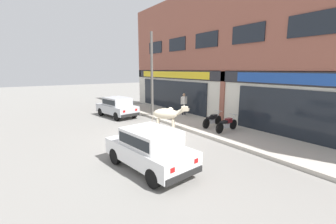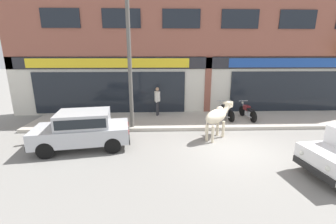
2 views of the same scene
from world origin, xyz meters
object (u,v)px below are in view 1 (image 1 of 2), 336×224
car_1 (117,106)px  motorcycle_1 (227,124)px  utility_pole (152,75)px  cow (167,114)px  pedestrian (184,102)px  car_0 (150,147)px  motorcycle_0 (212,120)px

car_1 → motorcycle_1: car_1 is taller
utility_pole → motorcycle_1: bearing=10.4°
cow → utility_pole: 4.51m
motorcycle_1 → pedestrian: bearing=169.7°
car_1 → pedestrian: 4.96m
car_0 → motorcycle_1: (-1.41, 5.64, -0.27)m
car_1 → pedestrian: bearing=55.0°
motorcycle_0 → pedestrian: (-3.68, 0.78, 0.60)m
pedestrian → utility_pole: utility_pole is taller
car_0 → pedestrian: 9.05m
motorcycle_0 → motorcycle_1: (1.17, -0.10, 0.00)m
motorcycle_1 → car_0: bearing=-75.9°
motorcycle_1 → cow: bearing=-133.7°
pedestrian → utility_pole: size_ratio=0.27×
motorcycle_1 → car_1: bearing=-157.6°
motorcycle_0 → pedestrian: pedestrian is taller
car_0 → motorcycle_1: 5.82m
motorcycle_1 → utility_pole: bearing=-169.6°
cow → utility_pole: utility_pole is taller
car_1 → car_0: bearing=-15.2°
car_1 → cow: bearing=8.4°
cow → motorcycle_0: (1.10, 2.47, -0.46)m
car_1 → motorcycle_1: (7.69, 3.17, -0.27)m
cow → motorcycle_0: size_ratio=0.94×
motorcycle_1 → pedestrian: (-4.85, 0.88, 0.60)m
motorcycle_0 → pedestrian: bearing=168.0°
motorcycle_1 → utility_pole: size_ratio=0.31×
motorcycle_0 → pedestrian: size_ratio=1.12×
motorcycle_0 → utility_pole: 5.65m
motorcycle_0 → motorcycle_1: same height
cow → motorcycle_0: bearing=66.0°
cow → car_0: cow is taller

